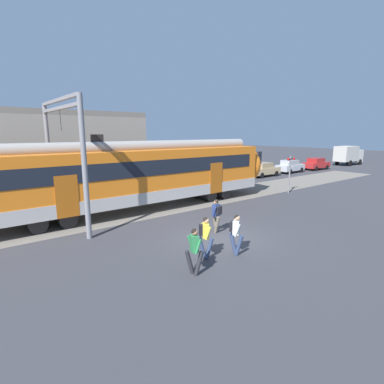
# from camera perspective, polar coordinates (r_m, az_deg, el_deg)

# --- Properties ---
(ground_plane) EXTENTS (160.00, 160.00, 0.00)m
(ground_plane) POSITION_cam_1_polar(r_m,az_deg,el_deg) (14.26, 5.54, -8.61)
(ground_plane) COLOR #38383D
(pedestrian_green) EXTENTS (0.57, 0.65, 1.67)m
(pedestrian_green) POSITION_cam_1_polar(r_m,az_deg,el_deg) (10.39, 0.43, -10.64)
(pedestrian_green) COLOR #28282D
(pedestrian_green) RESTS_ON ground
(pedestrian_yellow) EXTENTS (0.54, 0.67, 1.67)m
(pedestrian_yellow) POSITION_cam_1_polar(r_m,az_deg,el_deg) (11.67, 2.49, -7.99)
(pedestrian_yellow) COLOR navy
(pedestrian_yellow) RESTS_ON ground
(pedestrian_white) EXTENTS (0.50, 0.71, 1.67)m
(pedestrian_white) POSITION_cam_1_polar(r_m,az_deg,el_deg) (12.13, 8.35, -7.34)
(pedestrian_white) COLOR navy
(pedestrian_white) RESTS_ON ground
(pedestrian_navy) EXTENTS (0.54, 0.66, 1.67)m
(pedestrian_navy) POSITION_cam_1_polar(r_m,az_deg,el_deg) (14.62, 4.70, -4.02)
(pedestrian_navy) COLOR #6B6051
(pedestrian_navy) RESTS_ON ground
(parked_car_black) EXTENTS (4.09, 1.93, 1.54)m
(parked_car_black) POSITION_cam_1_polar(r_m,az_deg,el_deg) (30.76, 7.88, 3.62)
(parked_car_black) COLOR black
(parked_car_black) RESTS_ON ground
(parked_car_tan) EXTENTS (4.00, 1.77, 1.54)m
(parked_car_tan) POSITION_cam_1_polar(r_m,az_deg,el_deg) (34.23, 13.46, 4.19)
(parked_car_tan) COLOR tan
(parked_car_tan) RESTS_ON ground
(parked_car_silver) EXTENTS (4.06, 1.88, 1.54)m
(parked_car_silver) POSITION_cam_1_polar(r_m,az_deg,el_deg) (38.38, 18.19, 4.68)
(parked_car_silver) COLOR #B7BABF
(parked_car_silver) RESTS_ON ground
(parked_car_red) EXTENTS (4.05, 1.86, 1.54)m
(parked_car_red) POSITION_cam_1_polar(r_m,az_deg,el_deg) (42.74, 22.59, 5.00)
(parked_car_red) COLOR #B22323
(parked_car_red) RESTS_ON ground
(box_truck) EXTENTS (5.31, 2.24, 2.82)m
(box_truck) POSITION_cam_1_polar(r_m,az_deg,el_deg) (50.84, 27.64, 6.35)
(box_truck) COLOR beige
(box_truck) RESTS_ON ground
(catenary_gantry) EXTENTS (0.24, 6.64, 6.53)m
(catenary_gantry) POSITION_cam_1_polar(r_m,az_deg,el_deg) (17.15, -23.45, 8.61)
(catenary_gantry) COLOR gray
(catenary_gantry) RESTS_ON ground
(crossing_signal) EXTENTS (0.96, 0.21, 3.00)m
(crossing_signal) POSITION_cam_1_polar(r_m,az_deg,el_deg) (25.23, 18.18, 4.30)
(crossing_signal) COLOR gray
(crossing_signal) RESTS_ON ground
(background_building) EXTENTS (16.53, 5.00, 9.20)m
(background_building) POSITION_cam_1_polar(r_m,az_deg,el_deg) (25.00, -28.43, 6.21)
(background_building) COLOR gray
(background_building) RESTS_ON ground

